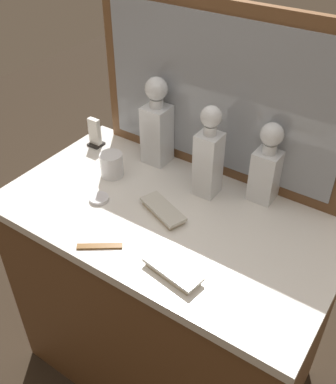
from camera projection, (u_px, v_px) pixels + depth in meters
ground_plane at (168, 362)px, 1.88m from camera, size 6.00×6.00×0.00m
dresser at (168, 299)px, 1.62m from camera, size 1.05×0.60×0.84m
dresser_mirror at (219, 95)px, 1.38m from camera, size 0.89×0.03×0.57m
crystal_decanter_front at (266, 170)px, 1.36m from camera, size 0.08×0.08×0.27m
crystal_decanter_far_right at (157, 129)px, 1.52m from camera, size 0.09×0.09×0.31m
crystal_decanter_center at (208, 160)px, 1.37m from camera, size 0.07×0.07×0.31m
crystal_tumbler_center at (112, 166)px, 1.50m from camera, size 0.08×0.08×0.08m
silver_brush_far_right at (173, 271)px, 1.16m from camera, size 0.17×0.09×0.02m
silver_brush_left at (163, 210)px, 1.35m from camera, size 0.18×0.12×0.02m
porcelain_dish at (99, 199)px, 1.41m from camera, size 0.06×0.06×0.01m
tortoiseshell_comb at (100, 246)px, 1.25m from camera, size 0.12×0.09×0.01m
napkin_holder at (95, 134)px, 1.65m from camera, size 0.05×0.05×0.11m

